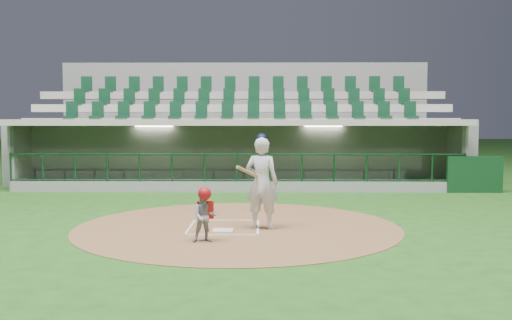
# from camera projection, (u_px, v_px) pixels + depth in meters

# --- Properties ---
(ground) EXTENTS (120.00, 120.00, 0.00)m
(ground) POSITION_uv_depth(u_px,v_px,m) (225.00, 225.00, 12.89)
(ground) COLOR #1D4B15
(ground) RESTS_ON ground
(dirt_circle) EXTENTS (7.20, 7.20, 0.01)m
(dirt_circle) POSITION_uv_depth(u_px,v_px,m) (238.00, 227.00, 12.69)
(dirt_circle) COLOR brown
(dirt_circle) RESTS_ON ground
(home_plate) EXTENTS (0.43, 0.43, 0.02)m
(home_plate) POSITION_uv_depth(u_px,v_px,m) (223.00, 230.00, 12.19)
(home_plate) COLOR silver
(home_plate) RESTS_ON dirt_circle
(batter_box_chalk) EXTENTS (1.55, 1.80, 0.01)m
(batter_box_chalk) POSITION_uv_depth(u_px,v_px,m) (224.00, 227.00, 12.59)
(batter_box_chalk) COLOR silver
(batter_box_chalk) RESTS_ON ground
(dugout_structure) EXTENTS (16.40, 3.70, 3.00)m
(dugout_structure) POSITION_uv_depth(u_px,v_px,m) (242.00, 159.00, 20.63)
(dugout_structure) COLOR slate
(dugout_structure) RESTS_ON ground
(seating_deck) EXTENTS (17.00, 6.72, 5.15)m
(seating_deck) POSITION_uv_depth(u_px,v_px,m) (242.00, 143.00, 23.67)
(seating_deck) COLOR slate
(seating_deck) RESTS_ON ground
(batter) EXTENTS (0.96, 0.98, 2.08)m
(batter) POSITION_uv_depth(u_px,v_px,m) (262.00, 182.00, 12.38)
(batter) COLOR silver
(batter) RESTS_ON dirt_circle
(catcher) EXTENTS (0.54, 0.46, 1.07)m
(catcher) POSITION_uv_depth(u_px,v_px,m) (205.00, 214.00, 11.05)
(catcher) COLOR #929398
(catcher) RESTS_ON dirt_circle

